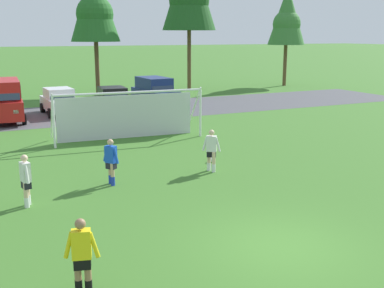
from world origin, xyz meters
TOP-DOWN VIEW (x-y plane):
  - ground_plane at (0.00, 15.00)m, footprint 400.00×400.00m
  - parking_lot_strip at (0.00, 22.69)m, footprint 52.00×8.40m
  - soccer_ball at (2.18, 7.93)m, footprint 0.22×0.22m
  - soccer_goal at (0.48, 13.82)m, footprint 7.53×2.45m
  - referee at (-4.93, -0.12)m, footprint 0.71×0.36m
  - player_striker_near at (1.56, 6.73)m, footprint 0.62×0.54m
  - player_midfield_center at (-5.34, 5.73)m, footprint 0.31×0.75m
  - player_defender_far at (-2.38, 6.75)m, footprint 0.44×0.69m
  - parked_car_slot_far_left at (-4.73, 21.75)m, footprint 2.39×4.90m
  - parked_car_slot_left at (-1.24, 23.10)m, footprint 2.17×4.27m
  - parked_car_slot_center_left at (2.13, 22.17)m, footprint 2.26×4.31m
  - parked_car_slot_center at (5.59, 23.30)m, footprint 2.34×4.70m
  - tree_center_back at (3.55, 31.72)m, footprint 4.13×4.13m
  - tree_right_edge at (23.12, 31.73)m, footprint 3.74×3.74m

SIDE VIEW (x-z plane):
  - ground_plane at x=0.00m, z-range 0.00..0.00m
  - parking_lot_strip at x=0.00m, z-range 0.00..0.01m
  - soccer_ball at x=2.18m, z-range 0.00..0.22m
  - referee at x=-4.93m, z-range 0.00..1.64m
  - player_striker_near at x=1.56m, z-range 0.00..1.64m
  - player_midfield_center at x=-5.34m, z-range 0.00..1.64m
  - player_defender_far at x=-2.38m, z-range 0.00..1.64m
  - parked_car_slot_left at x=-1.24m, z-range 0.02..1.74m
  - parked_car_slot_center_left at x=2.13m, z-range 0.02..1.74m
  - parked_car_slot_center at x=5.59m, z-range 0.03..2.19m
  - soccer_goal at x=0.48m, z-range 0.01..2.58m
  - parked_car_slot_far_left at x=-4.73m, z-range 0.08..2.60m
  - tree_right_edge at x=23.12m, z-range 1.87..11.84m
  - tree_center_back at x=3.55m, z-range 2.07..13.08m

